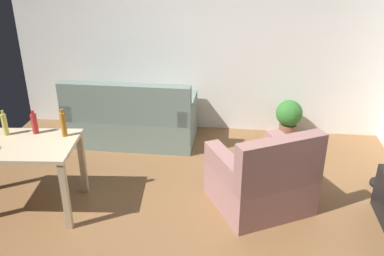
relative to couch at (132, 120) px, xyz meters
The scene contains 9 objects.
ground_plane 1.83m from the couch, 61.68° to the right, with size 5.20×4.40×0.02m, color brown.
wall_rear 1.48m from the couch, 35.59° to the left, with size 5.20×0.10×2.70m, color silver.
couch is the anchor object (origin of this frame).
desk 1.85m from the couch, 113.91° to the right, with size 1.26×0.81×0.76m.
potted_plant 2.15m from the couch, ahead, with size 0.36×0.36×0.57m.
armchair 2.18m from the couch, 37.97° to the right, with size 1.19×1.17×0.92m.
bottle_squat 1.83m from the couch, 120.94° to the right, with size 0.05×0.05×0.27m.
bottle_red 1.65m from the couch, 113.46° to the right, with size 0.06×0.06×0.25m.
bottle_amber 1.59m from the couch, 101.61° to the right, with size 0.06×0.06×0.29m.
Camera 1 is at (0.58, -3.51, 2.63)m, focal length 39.45 mm.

